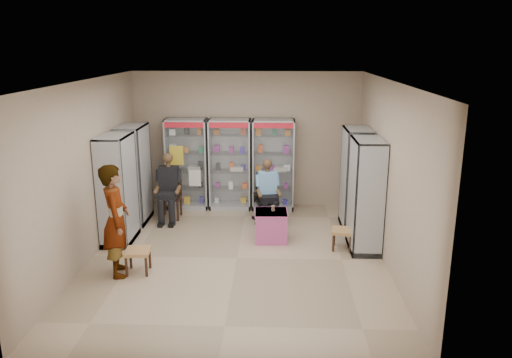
{
  "coord_description": "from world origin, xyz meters",
  "views": [
    {
      "loc": [
        0.63,
        -7.91,
        3.57
      ],
      "look_at": [
        0.3,
        0.7,
        1.23
      ],
      "focal_mm": 35.0,
      "sensor_mm": 36.0,
      "label": 1
    }
  ],
  "objects_px": {
    "cabinet_back_mid": "(230,164)",
    "cabinet_right_far": "(356,179)",
    "woven_stool_a": "(342,239)",
    "standing_man": "(116,221)",
    "seated_shopkeeper": "(267,193)",
    "cabinet_left_near": "(118,190)",
    "office_chair": "(267,199)",
    "pink_trunk": "(271,226)",
    "woven_stool_b": "(138,261)",
    "cabinet_right_near": "(366,196)",
    "cabinet_back_left": "(187,164)",
    "cabinet_left_far": "(134,174)",
    "cabinet_back_right": "(273,165)",
    "wooden_chair": "(170,197)"
  },
  "relations": [
    {
      "from": "cabinet_left_far",
      "to": "wooden_chair",
      "type": "relative_size",
      "value": 2.13
    },
    {
      "from": "cabinet_back_mid",
      "to": "seated_shopkeeper",
      "type": "relative_size",
      "value": 1.59
    },
    {
      "from": "cabinet_right_far",
      "to": "cabinet_right_near",
      "type": "relative_size",
      "value": 1.0
    },
    {
      "from": "cabinet_back_left",
      "to": "cabinet_left_far",
      "type": "bearing_deg",
      "value": -135.0
    },
    {
      "from": "cabinet_left_near",
      "to": "standing_man",
      "type": "bearing_deg",
      "value": 15.92
    },
    {
      "from": "cabinet_back_mid",
      "to": "woven_stool_a",
      "type": "xyz_separation_m",
      "value": [
        2.21,
        -2.25,
        -0.81
      ]
    },
    {
      "from": "pink_trunk",
      "to": "standing_man",
      "type": "relative_size",
      "value": 0.32
    },
    {
      "from": "cabinet_back_right",
      "to": "woven_stool_b",
      "type": "bearing_deg",
      "value": -122.76
    },
    {
      "from": "cabinet_back_left",
      "to": "cabinet_left_near",
      "type": "xyz_separation_m",
      "value": [
        -0.93,
        -2.03,
        0.0
      ]
    },
    {
      "from": "cabinet_right_near",
      "to": "standing_man",
      "type": "bearing_deg",
      "value": 105.93
    },
    {
      "from": "standing_man",
      "to": "woven_stool_a",
      "type": "bearing_deg",
      "value": -88.65
    },
    {
      "from": "cabinet_back_left",
      "to": "standing_man",
      "type": "bearing_deg",
      "value": -99.07
    },
    {
      "from": "cabinet_left_near",
      "to": "office_chair",
      "type": "xyz_separation_m",
      "value": [
        2.71,
        1.15,
        -0.5
      ]
    },
    {
      "from": "woven_stool_b",
      "to": "woven_stool_a",
      "type": "bearing_deg",
      "value": 17.65
    },
    {
      "from": "woven_stool_a",
      "to": "woven_stool_b",
      "type": "height_order",
      "value": "woven_stool_b"
    },
    {
      "from": "cabinet_back_mid",
      "to": "cabinet_right_far",
      "type": "distance_m",
      "value": 2.82
    },
    {
      "from": "seated_shopkeeper",
      "to": "cabinet_back_mid",
      "type": "bearing_deg",
      "value": 119.15
    },
    {
      "from": "cabinet_back_right",
      "to": "cabinet_right_far",
      "type": "distance_m",
      "value": 1.98
    },
    {
      "from": "cabinet_left_near",
      "to": "wooden_chair",
      "type": "distance_m",
      "value": 1.56
    },
    {
      "from": "cabinet_right_near",
      "to": "cabinet_back_mid",
      "type": "bearing_deg",
      "value": 49.16
    },
    {
      "from": "seated_shopkeeper",
      "to": "cabinet_back_right",
      "type": "bearing_deg",
      "value": 70.19
    },
    {
      "from": "wooden_chair",
      "to": "pink_trunk",
      "type": "distance_m",
      "value": 2.42
    },
    {
      "from": "cabinet_back_right",
      "to": "cabinet_left_far",
      "type": "bearing_deg",
      "value": -161.81
    },
    {
      "from": "cabinet_right_far",
      "to": "cabinet_right_near",
      "type": "height_order",
      "value": "same"
    },
    {
      "from": "pink_trunk",
      "to": "woven_stool_b",
      "type": "distance_m",
      "value": 2.57
    },
    {
      "from": "cabinet_right_far",
      "to": "wooden_chair",
      "type": "xyz_separation_m",
      "value": [
        -3.78,
        0.4,
        -0.53
      ]
    },
    {
      "from": "woven_stool_a",
      "to": "standing_man",
      "type": "distance_m",
      "value": 3.93
    },
    {
      "from": "cabinet_back_mid",
      "to": "cabinet_back_right",
      "type": "height_order",
      "value": "same"
    },
    {
      "from": "cabinet_left_far",
      "to": "cabinet_back_right",
      "type": "bearing_deg",
      "value": 108.19
    },
    {
      "from": "wooden_chair",
      "to": "woven_stool_a",
      "type": "relative_size",
      "value": 2.53
    },
    {
      "from": "cabinet_right_far",
      "to": "cabinet_left_near",
      "type": "height_order",
      "value": "same"
    },
    {
      "from": "cabinet_right_far",
      "to": "woven_stool_a",
      "type": "xyz_separation_m",
      "value": [
        -0.37,
        -1.12,
        -0.81
      ]
    },
    {
      "from": "office_chair",
      "to": "woven_stool_b",
      "type": "xyz_separation_m",
      "value": [
        -2.03,
        -2.45,
        -0.3
      ]
    },
    {
      "from": "cabinet_left_far",
      "to": "wooden_chair",
      "type": "bearing_deg",
      "value": 106.39
    },
    {
      "from": "cabinet_back_left",
      "to": "cabinet_back_mid",
      "type": "relative_size",
      "value": 1.0
    },
    {
      "from": "cabinet_left_near",
      "to": "seated_shopkeeper",
      "type": "xyz_separation_m",
      "value": [
        2.71,
        1.1,
        -0.37
      ]
    },
    {
      "from": "cabinet_back_left",
      "to": "pink_trunk",
      "type": "height_order",
      "value": "cabinet_back_left"
    },
    {
      "from": "cabinet_right_near",
      "to": "woven_stool_a",
      "type": "bearing_deg",
      "value": 93.73
    },
    {
      "from": "woven_stool_a",
      "to": "seated_shopkeeper",
      "type": "bearing_deg",
      "value": 136.06
    },
    {
      "from": "cabinet_back_left",
      "to": "seated_shopkeeper",
      "type": "bearing_deg",
      "value": -27.6
    },
    {
      "from": "cabinet_right_far",
      "to": "wooden_chair",
      "type": "relative_size",
      "value": 2.13
    },
    {
      "from": "cabinet_left_far",
      "to": "seated_shopkeeper",
      "type": "bearing_deg",
      "value": 89.96
    },
    {
      "from": "cabinet_right_near",
      "to": "cabinet_left_near",
      "type": "relative_size",
      "value": 1.0
    },
    {
      "from": "wooden_chair",
      "to": "woven_stool_a",
      "type": "height_order",
      "value": "wooden_chair"
    },
    {
      "from": "cabinet_back_right",
      "to": "pink_trunk",
      "type": "relative_size",
      "value": 3.43
    },
    {
      "from": "cabinet_back_mid",
      "to": "standing_man",
      "type": "xyz_separation_m",
      "value": [
        -1.49,
        -3.39,
        -0.1
      ]
    },
    {
      "from": "cabinet_left_far",
      "to": "cabinet_back_mid",
      "type": "bearing_deg",
      "value": 116.32
    },
    {
      "from": "office_chair",
      "to": "cabinet_left_far",
      "type": "bearing_deg",
      "value": 168.38
    },
    {
      "from": "cabinet_right_far",
      "to": "cabinet_left_far",
      "type": "xyz_separation_m",
      "value": [
        -4.46,
        0.2,
        0.0
      ]
    },
    {
      "from": "woven_stool_b",
      "to": "standing_man",
      "type": "height_order",
      "value": "standing_man"
    }
  ]
}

